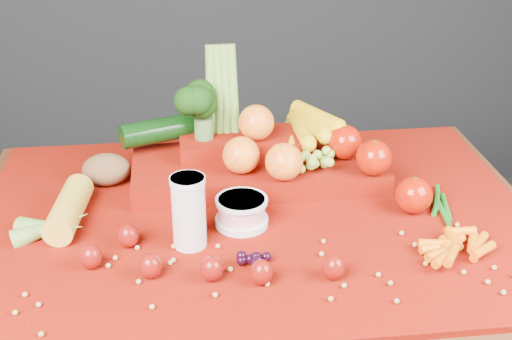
{
  "coord_description": "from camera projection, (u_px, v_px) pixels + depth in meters",
  "views": [
    {
      "loc": [
        -0.14,
        -1.17,
        1.45
      ],
      "look_at": [
        0.0,
        0.02,
        0.85
      ],
      "focal_mm": 50.0,
      "sensor_mm": 36.0,
      "label": 1
    }
  ],
  "objects": [
    {
      "name": "milk_glass",
      "position": [
        189.0,
        209.0,
        1.24
      ],
      "size": [
        0.06,
        0.06,
        0.13
      ],
      "rotation": [
        0.0,
        0.0,
        0.18
      ],
      "color": "beige",
      "rests_on": "red_cloth"
    },
    {
      "name": "green_bean_pile",
      "position": [
        435.0,
        205.0,
        1.39
      ],
      "size": [
        0.14,
        0.12,
        0.01
      ],
      "primitive_type": null,
      "color": "#196216",
      "rests_on": "red_cloth"
    },
    {
      "name": "corn_ear",
      "position": [
        57.0,
        221.0,
        1.3
      ],
      "size": [
        0.2,
        0.24,
        0.06
      ],
      "rotation": [
        0.0,
        0.0,
        1.45
      ],
      "color": "#C18B31",
      "rests_on": "red_cloth"
    },
    {
      "name": "table",
      "position": [
        257.0,
        262.0,
        1.41
      ],
      "size": [
        1.1,
        0.8,
        0.75
      ],
      "color": "#3B1F0D",
      "rests_on": "ground"
    },
    {
      "name": "baby_carrot_pile",
      "position": [
        455.0,
        245.0,
        1.24
      ],
      "size": [
        0.17,
        0.18,
        0.03
      ],
      "primitive_type": null,
      "color": "#D86007",
      "rests_on": "red_cloth"
    },
    {
      "name": "red_cloth",
      "position": [
        257.0,
        218.0,
        1.37
      ],
      "size": [
        1.05,
        0.75,
        0.01
      ],
      "primitive_type": "cube",
      "color": "#6D0D03",
      "rests_on": "table"
    },
    {
      "name": "strawberry_scatter",
      "position": [
        195.0,
        259.0,
        1.19
      ],
      "size": [
        0.44,
        0.18,
        0.05
      ],
      "color": "maroon",
      "rests_on": "red_cloth"
    },
    {
      "name": "soybean_scatter",
      "position": [
        272.0,
        273.0,
        1.19
      ],
      "size": [
        0.84,
        0.24,
        0.01
      ],
      "primitive_type": null,
      "color": "#A48B47",
      "rests_on": "red_cloth"
    },
    {
      "name": "potato",
      "position": [
        106.0,
        170.0,
        1.47
      ],
      "size": [
        0.1,
        0.07,
        0.07
      ],
      "primitive_type": "ellipsoid",
      "color": "brown",
      "rests_on": "red_cloth"
    },
    {
      "name": "yogurt_bowl",
      "position": [
        242.0,
        211.0,
        1.32
      ],
      "size": [
        0.1,
        0.1,
        0.05
      ],
      "rotation": [
        0.0,
        0.0,
        -0.35
      ],
      "color": "silver",
      "rests_on": "red_cloth"
    },
    {
      "name": "dark_grape_cluster",
      "position": [
        253.0,
        260.0,
        1.21
      ],
      "size": [
        0.06,
        0.05,
        0.03
      ],
      "primitive_type": null,
      "color": "black",
      "rests_on": "red_cloth"
    },
    {
      "name": "produce_mound",
      "position": [
        264.0,
        152.0,
        1.48
      ],
      "size": [
        0.6,
        0.36,
        0.27
      ],
      "color": "#6D0D03",
      "rests_on": "red_cloth"
    }
  ]
}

